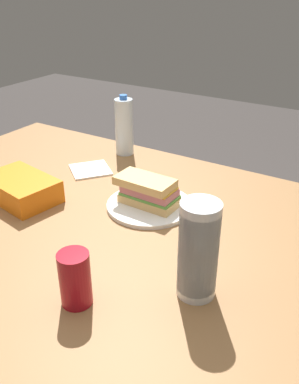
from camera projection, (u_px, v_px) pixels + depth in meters
name	position (u px, v px, depth m)	size (l,w,h in m)	color
dining_table	(95.00, 241.00, 1.23)	(1.50, 1.05, 0.75)	olive
paper_plate	(149.00, 205.00, 1.23)	(0.25, 0.25, 0.01)	white
sandwich	(148.00, 191.00, 1.21)	(0.18, 0.10, 0.08)	#DBB26B
soda_can_red	(75.00, 279.00, 0.85)	(0.07, 0.07, 0.12)	maroon
chip_bag	(21.00, 188.00, 1.26)	(0.23, 0.15, 0.07)	orange
water_bottle_tall	(124.00, 127.00, 1.55)	(0.07, 0.07, 0.23)	silver
plastic_cup_stack	(198.00, 250.00, 0.85)	(0.08, 0.08, 0.22)	silver
paper_napkin	(90.00, 170.00, 1.46)	(0.13, 0.13, 0.01)	white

